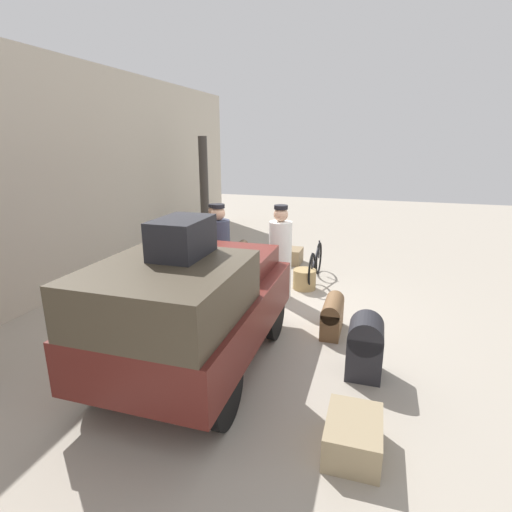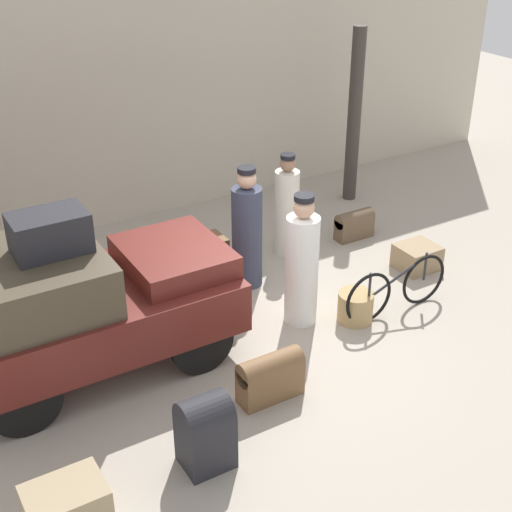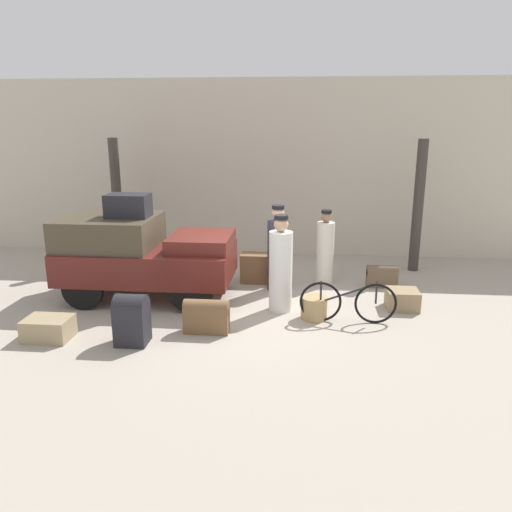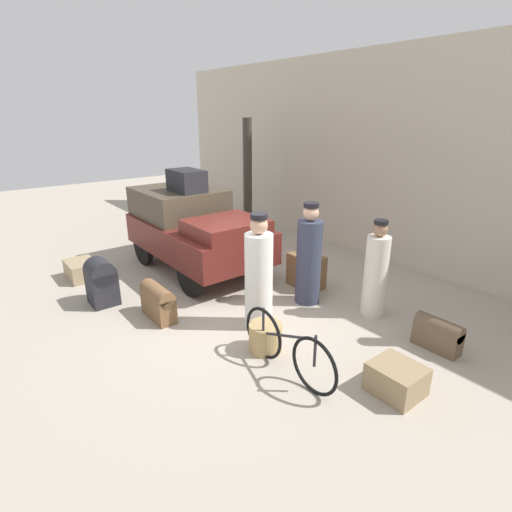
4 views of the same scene
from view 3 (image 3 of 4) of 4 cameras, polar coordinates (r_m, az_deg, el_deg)
The scene contains 17 objects.
ground_plane at distance 9.66m, azimuth -1.30°, elevation -5.73°, with size 30.00×30.00×0.00m, color #A89E8E.
station_building_facade at distance 13.13m, azimuth 0.72°, elevation 9.94°, with size 16.00×0.15×4.50m.
canopy_pillar_left at distance 12.72m, azimuth -15.59°, elevation 5.97°, with size 0.24×0.24×3.07m.
canopy_pillar_right at distance 12.19m, azimuth 18.03°, elevation 5.40°, with size 0.24×0.24×3.07m.
truck at distance 10.14m, azimuth -13.01°, elevation 0.36°, with size 3.34×1.75×1.64m.
bicycle at distance 8.92m, azimuth 10.47°, elevation -5.22°, with size 1.69×0.04×0.78m.
wicker_basket at distance 9.06m, azimuth 6.65°, elevation -5.89°, with size 0.47×0.47×0.41m.
porter_lifting_near_truck at distance 10.38m, azimuth 2.49°, elevation 0.48°, with size 0.43×0.43×1.80m.
porter_standing_middle at distance 9.22m, azimuth 2.83°, elevation -1.36°, with size 0.43×0.43×1.81m.
porter_carrying_trunk at distance 10.90m, azimuth 7.91°, elevation 0.66°, with size 0.38×0.38×1.62m.
suitcase_black_upright at distance 8.87m, azimuth -22.64°, elevation -7.64°, with size 0.73×0.53×0.36m.
trunk_umber_medium at distance 8.44m, azimuth -5.69°, elevation -6.76°, with size 0.75×0.29×0.58m.
trunk_wicker_pale at distance 11.01m, azimuth 14.21°, elevation -2.18°, with size 0.65×0.25×0.48m.
suitcase_tan_flat at distance 10.98m, azimuth 0.03°, elevation -1.37°, with size 0.68×0.43×0.64m.
trunk_large_brown at distance 8.19m, azimuth -14.02°, elevation -6.91°, with size 0.49×0.44×0.82m.
suitcase_small_leather at distance 9.87m, azimuth 16.38°, elevation -4.77°, with size 0.59×0.53×0.37m.
trunk_on_truck_roof at distance 10.02m, azimuth -14.40°, elevation 5.60°, with size 0.81×0.55×0.45m.
Camera 3 is at (1.06, -8.96, 3.44)m, focal length 35.00 mm.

